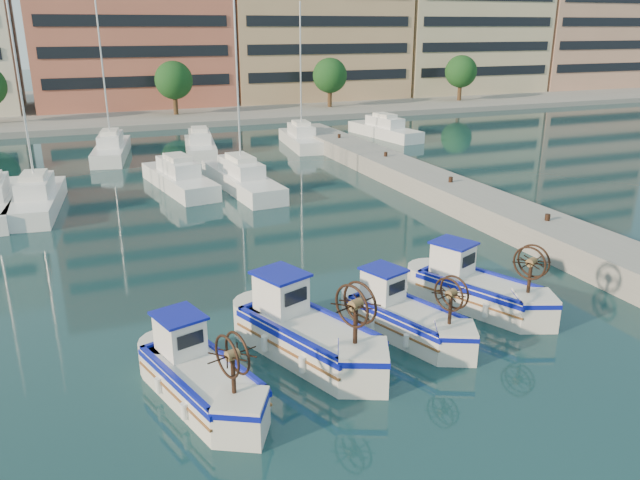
% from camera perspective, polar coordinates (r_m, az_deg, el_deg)
% --- Properties ---
extents(ground, '(300.00, 300.00, 0.00)m').
position_cam_1_polar(ground, '(19.53, 1.82, -10.68)').
color(ground, '#1A3F44').
rests_on(ground, ground).
extents(quay, '(3.00, 60.00, 1.20)m').
position_cam_1_polar(quay, '(32.09, 17.61, 1.68)').
color(quay, gray).
rests_on(quay, ground).
extents(waterfront, '(180.00, 40.00, 25.60)m').
position_cam_1_polar(waterfront, '(82.16, -11.17, 19.66)').
color(waterfront, gray).
rests_on(waterfront, ground).
extents(yacht_marina, '(39.11, 23.33, 11.50)m').
position_cam_1_polar(yacht_marina, '(44.41, -15.14, 6.47)').
color(yacht_marina, white).
rests_on(yacht_marina, ground).
extents(fishing_boat_a, '(2.89, 4.48, 2.71)m').
position_cam_1_polar(fishing_boat_a, '(17.55, -10.99, -11.94)').
color(fishing_boat_a, silver).
rests_on(fishing_boat_a, ground).
extents(fishing_boat_b, '(3.56, 5.08, 3.06)m').
position_cam_1_polar(fishing_boat_b, '(19.26, -1.35, -8.27)').
color(fishing_boat_b, silver).
rests_on(fishing_boat_b, ground).
extents(fishing_boat_c, '(2.95, 4.32, 2.60)m').
position_cam_1_polar(fishing_boat_c, '(20.71, 7.71, -6.78)').
color(fishing_boat_c, silver).
rests_on(fishing_boat_c, ground).
extents(fishing_boat_d, '(3.45, 4.69, 2.82)m').
position_cam_1_polar(fishing_boat_d, '(23.18, 14.10, -4.16)').
color(fishing_boat_d, silver).
rests_on(fishing_boat_d, ground).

